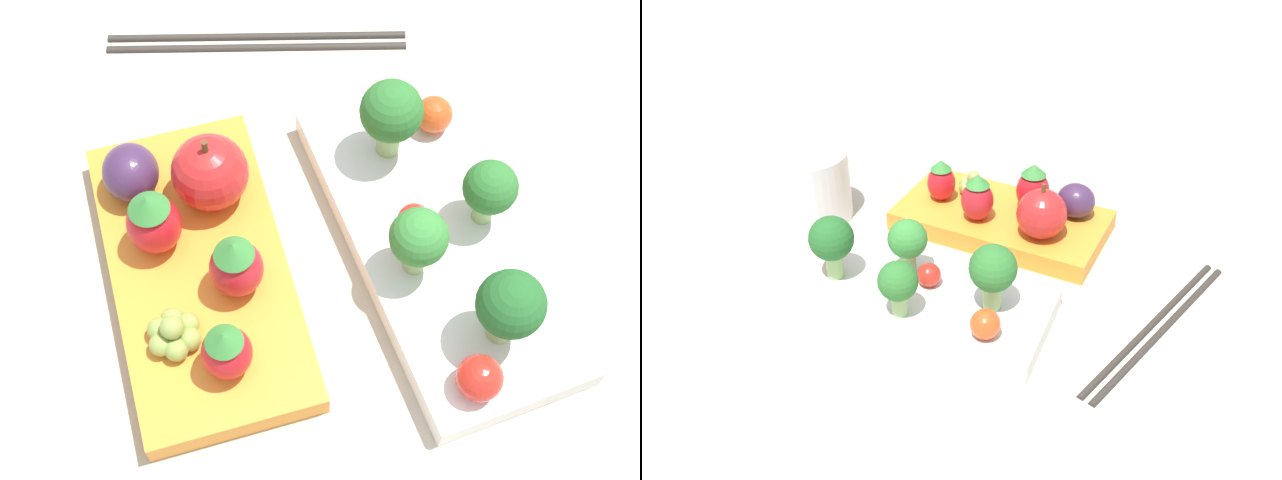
{
  "view_description": "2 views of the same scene",
  "coord_description": "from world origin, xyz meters",
  "views": [
    {
      "loc": [
        0.24,
        -0.05,
        0.49
      ],
      "look_at": [
        0.0,
        -0.0,
        0.03
      ],
      "focal_mm": 50.0,
      "sensor_mm": 36.0,
      "label": 1
    },
    {
      "loc": [
        -0.26,
        0.44,
        0.4
      ],
      "look_at": [
        0.0,
        -0.0,
        0.03
      ],
      "focal_mm": 40.0,
      "sensor_mm": 36.0,
      "label": 2
    }
  ],
  "objects": [
    {
      "name": "chopsticks_pair",
      "position": [
        -0.18,
        -0.01,
        0.0
      ],
      "size": [
        0.05,
        0.21,
        0.01
      ],
      "color": "#332D28",
      "rests_on": "ground_plane"
    },
    {
      "name": "ground_plane",
      "position": [
        0.0,
        0.0,
        0.0
      ],
      "size": [
        4.0,
        4.0,
        0.0
      ],
      "primitive_type": "plane",
      "color": "#BCB29E"
    },
    {
      "name": "bento_box_savoury",
      "position": [
        0.01,
        0.07,
        0.01
      ],
      "size": [
        0.24,
        0.14,
        0.02
      ],
      "color": "white",
      "rests_on": "ground_plane"
    },
    {
      "name": "cherry_tomato_2",
      "position": [
        -0.07,
        0.09,
        0.03
      ],
      "size": [
        0.02,
        0.02,
        0.02
      ],
      "color": "#DB4C1E",
      "rests_on": "bento_box_savoury"
    },
    {
      "name": "cherry_tomato_0",
      "position": [
        -0.0,
        0.06,
        0.03
      ],
      "size": [
        0.02,
        0.02,
        0.02
      ],
      "color": "red",
      "rests_on": "bento_box_savoury"
    },
    {
      "name": "grape_cluster",
      "position": [
        0.04,
        -0.09,
        0.03
      ],
      "size": [
        0.03,
        0.03,
        0.02
      ],
      "color": "#8EA84C",
      "rests_on": "bento_box_fruit"
    },
    {
      "name": "apple",
      "position": [
        -0.05,
        -0.06,
        0.04
      ],
      "size": [
        0.05,
        0.05,
        0.05
      ],
      "color": "red",
      "rests_on": "bento_box_fruit"
    },
    {
      "name": "broccoli_floret_2",
      "position": [
        0.02,
        0.05,
        0.05
      ],
      "size": [
        0.03,
        0.03,
        0.05
      ],
      "color": "#93B770",
      "rests_on": "bento_box_savoury"
    },
    {
      "name": "broccoli_floret_0",
      "position": [
        0.07,
        0.09,
        0.06
      ],
      "size": [
        0.04,
        0.04,
        0.06
      ],
      "color": "#93B770",
      "rests_on": "bento_box_savoury"
    },
    {
      "name": "plum",
      "position": [
        -0.06,
        -0.1,
        0.04
      ],
      "size": [
        0.04,
        0.03,
        0.03
      ],
      "color": "#42284C",
      "rests_on": "bento_box_fruit"
    },
    {
      "name": "strawberry_1",
      "position": [
        0.02,
        -0.05,
        0.04
      ],
      "size": [
        0.03,
        0.03,
        0.05
      ],
      "color": "red",
      "rests_on": "bento_box_fruit"
    },
    {
      "name": "strawberry_2",
      "position": [
        -0.02,
        -0.09,
        0.04
      ],
      "size": [
        0.03,
        0.03,
        0.05
      ],
      "color": "red",
      "rests_on": "bento_box_fruit"
    },
    {
      "name": "cherry_tomato_1",
      "position": [
        0.1,
        0.07,
        0.03
      ],
      "size": [
        0.03,
        0.03,
        0.03
      ],
      "color": "red",
      "rests_on": "bento_box_savoury"
    },
    {
      "name": "bento_box_fruit",
      "position": [
        -0.0,
        -0.07,
        0.01
      ],
      "size": [
        0.21,
        0.12,
        0.02
      ],
      "color": "orange",
      "rests_on": "ground_plane"
    },
    {
      "name": "broccoli_floret_1",
      "position": [
        0.0,
        0.1,
        0.05
      ],
      "size": [
        0.03,
        0.03,
        0.05
      ],
      "color": "#93B770",
      "rests_on": "bento_box_savoury"
    },
    {
      "name": "broccoli_floret_3",
      "position": [
        -0.06,
        0.06,
        0.06
      ],
      "size": [
        0.04,
        0.04,
        0.06
      ],
      "color": "#93B770",
      "rests_on": "bento_box_savoury"
    },
    {
      "name": "strawberry_0",
      "position": [
        0.06,
        -0.06,
        0.04
      ],
      "size": [
        0.03,
        0.03,
        0.04
      ],
      "color": "red",
      "rests_on": "bento_box_fruit"
    }
  ]
}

